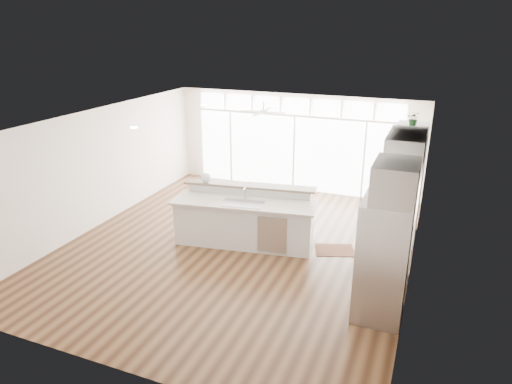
% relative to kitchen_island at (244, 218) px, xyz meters
% --- Properties ---
extents(floor, '(7.00, 8.00, 0.02)m').
position_rel_kitchen_island_xyz_m(floor, '(-0.09, -0.16, -0.61)').
color(floor, '#3B2312').
rests_on(floor, ground).
extents(ceiling, '(7.00, 8.00, 0.02)m').
position_rel_kitchen_island_xyz_m(ceiling, '(-0.09, -0.16, 2.10)').
color(ceiling, white).
rests_on(ceiling, wall_back).
extents(wall_back, '(7.00, 0.04, 2.70)m').
position_rel_kitchen_island_xyz_m(wall_back, '(-0.09, 3.84, 0.75)').
color(wall_back, white).
rests_on(wall_back, floor).
extents(wall_front, '(7.00, 0.04, 2.70)m').
position_rel_kitchen_island_xyz_m(wall_front, '(-0.09, -4.16, 0.75)').
color(wall_front, white).
rests_on(wall_front, floor).
extents(wall_left, '(0.04, 8.00, 2.70)m').
position_rel_kitchen_island_xyz_m(wall_left, '(-3.59, -0.16, 0.75)').
color(wall_left, white).
rests_on(wall_left, floor).
extents(wall_right, '(0.04, 8.00, 2.70)m').
position_rel_kitchen_island_xyz_m(wall_right, '(3.41, -0.16, 0.75)').
color(wall_right, white).
rests_on(wall_right, floor).
extents(glass_wall, '(5.80, 0.06, 2.08)m').
position_rel_kitchen_island_xyz_m(glass_wall, '(-0.09, 3.78, 0.45)').
color(glass_wall, white).
rests_on(glass_wall, wall_back).
extents(transom_row, '(5.90, 0.06, 0.40)m').
position_rel_kitchen_island_xyz_m(transom_row, '(-0.09, 3.78, 1.78)').
color(transom_row, white).
rests_on(transom_row, wall_back).
extents(desk_window, '(0.04, 0.85, 0.85)m').
position_rel_kitchen_island_xyz_m(desk_window, '(3.37, 0.14, 0.95)').
color(desk_window, white).
rests_on(desk_window, wall_right).
extents(ceiling_fan, '(1.16, 1.16, 0.32)m').
position_rel_kitchen_island_xyz_m(ceiling_fan, '(-0.59, 2.64, 1.88)').
color(ceiling_fan, white).
rests_on(ceiling_fan, ceiling).
extents(recessed_lights, '(3.40, 3.00, 0.02)m').
position_rel_kitchen_island_xyz_m(recessed_lights, '(-0.09, 0.04, 2.08)').
color(recessed_lights, white).
rests_on(recessed_lights, ceiling).
extents(oven_cabinet, '(0.64, 1.20, 2.50)m').
position_rel_kitchen_island_xyz_m(oven_cabinet, '(3.08, 1.64, 0.65)').
color(oven_cabinet, silver).
rests_on(oven_cabinet, floor).
extents(desk_nook, '(0.72, 1.30, 0.76)m').
position_rel_kitchen_island_xyz_m(desk_nook, '(3.04, 0.14, -0.22)').
color(desk_nook, silver).
rests_on(desk_nook, floor).
extents(upper_cabinets, '(0.64, 1.30, 0.64)m').
position_rel_kitchen_island_xyz_m(upper_cabinets, '(3.08, 0.14, 1.75)').
color(upper_cabinets, silver).
rests_on(upper_cabinets, wall_right).
extents(refrigerator, '(0.76, 0.90, 2.00)m').
position_rel_kitchen_island_xyz_m(refrigerator, '(3.02, -1.51, 0.40)').
color(refrigerator, '#B0B0B5').
rests_on(refrigerator, floor).
extents(fridge_cabinet, '(0.64, 0.90, 0.60)m').
position_rel_kitchen_island_xyz_m(fridge_cabinet, '(3.08, -1.51, 1.70)').
color(fridge_cabinet, silver).
rests_on(fridge_cabinet, wall_right).
extents(framed_photos, '(0.06, 0.22, 0.80)m').
position_rel_kitchen_island_xyz_m(framed_photos, '(3.37, 0.76, 0.80)').
color(framed_photos, black).
rests_on(framed_photos, wall_right).
extents(kitchen_island, '(3.16, 1.60, 1.20)m').
position_rel_kitchen_island_xyz_m(kitchen_island, '(0.00, 0.00, 0.00)').
color(kitchen_island, silver).
rests_on(kitchen_island, floor).
extents(rug, '(0.95, 0.81, 0.01)m').
position_rel_kitchen_island_xyz_m(rug, '(1.88, 0.43, -0.59)').
color(rug, '#3A1D12').
rests_on(rug, floor).
extents(office_chair, '(0.49, 0.45, 0.91)m').
position_rel_kitchen_island_xyz_m(office_chair, '(2.91, -0.59, -0.14)').
color(office_chair, black).
rests_on(office_chair, floor).
extents(fishbowl, '(0.23, 0.23, 0.22)m').
position_rel_kitchen_island_xyz_m(fishbowl, '(-1.00, 0.24, 0.71)').
color(fishbowl, silver).
rests_on(fishbowl, kitchen_island).
extents(monitor, '(0.10, 0.49, 0.41)m').
position_rel_kitchen_island_xyz_m(monitor, '(2.96, 0.14, 0.36)').
color(monitor, black).
rests_on(monitor, desk_nook).
extents(keyboard, '(0.13, 0.29, 0.01)m').
position_rel_kitchen_island_xyz_m(keyboard, '(2.79, 0.14, 0.17)').
color(keyboard, white).
rests_on(keyboard, desk_nook).
extents(potted_plant, '(0.31, 0.33, 0.23)m').
position_rel_kitchen_island_xyz_m(potted_plant, '(3.08, 1.64, 2.02)').
color(potted_plant, '#245424').
rests_on(potted_plant, oven_cabinet).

